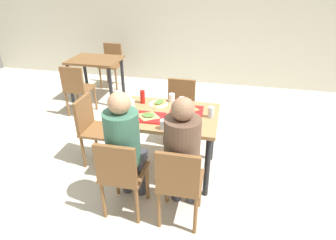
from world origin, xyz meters
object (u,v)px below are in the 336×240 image
at_px(plastic_cup_c, 132,104).
at_px(background_chair_far, 112,62).
at_px(plastic_cup_b, 163,125).
at_px(soda_can, 211,112).
at_px(pizza_slice_b, 189,108).
at_px(plastic_cup_d, 182,101).
at_px(person_in_brown_jacket, 183,150).
at_px(paper_plate_center, 158,104).
at_px(pizza_slice_a, 148,115).
at_px(chair_left_end, 93,125).
at_px(condiment_bottle, 143,97).
at_px(paper_plate_near_edge, 179,124).
at_px(main_table, 168,122).
at_px(pizza_slice_c, 159,102).
at_px(chair_near_left, 121,173).
at_px(chair_far_side, 180,106).
at_px(person_in_red, 124,142).
at_px(tray_red_far, 187,110).
at_px(plastic_cup_a, 172,98).
at_px(tray_red_near, 148,117).
at_px(background_table, 96,66).
at_px(chair_near_right, 179,181).
at_px(foil_bundle, 127,107).
at_px(background_chair_near, 77,87).

distance_m(plastic_cup_c, background_chair_far, 2.89).
xyz_separation_m(plastic_cup_b, soda_can, (0.44, 0.36, 0.01)).
bearing_deg(pizza_slice_b, plastic_cup_d, 132.48).
height_order(person_in_brown_jacket, background_chair_far, person_in_brown_jacket).
relative_size(paper_plate_center, pizza_slice_a, 1.02).
xyz_separation_m(chair_left_end, condiment_bottle, (0.58, 0.22, 0.34)).
bearing_deg(paper_plate_near_edge, main_table, 127.09).
xyz_separation_m(paper_plate_near_edge, pizza_slice_b, (0.05, 0.37, 0.02)).
bearing_deg(main_table, person_in_brown_jacket, -66.74).
bearing_deg(main_table, pizza_slice_b, 34.72).
bearing_deg(pizza_slice_c, chair_near_left, -96.53).
bearing_deg(chair_near_left, chair_far_side, 80.00).
relative_size(person_in_red, plastic_cup_b, 12.76).
distance_m(pizza_slice_b, plastic_cup_d, 0.15).
bearing_deg(plastic_cup_b, person_in_red, -135.01).
bearing_deg(tray_red_far, soda_can, -19.83).
distance_m(plastic_cup_a, plastic_cup_d, 0.16).
distance_m(tray_red_near, plastic_cup_a, 0.51).
relative_size(paper_plate_center, paper_plate_near_edge, 1.00).
height_order(plastic_cup_b, background_table, plastic_cup_b).
bearing_deg(paper_plate_near_edge, person_in_red, -136.23).
bearing_deg(chair_near_right, chair_far_side, 100.00).
xyz_separation_m(pizza_slice_c, plastic_cup_c, (-0.28, -0.18, 0.03)).
bearing_deg(background_table, chair_left_end, -65.83).
bearing_deg(plastic_cup_a, background_chair_far, 127.61).
bearing_deg(paper_plate_center, person_in_red, -97.31).
height_order(chair_near_right, pizza_slice_a, chair_near_right).
relative_size(main_table, chair_far_side, 1.27).
bearing_deg(tray_red_near, plastic_cup_c, 141.29).
distance_m(main_table, tray_red_far, 0.25).
bearing_deg(paper_plate_near_edge, plastic_cup_a, 109.11).
bearing_deg(tray_red_far, plastic_cup_a, 135.23).
bearing_deg(background_table, plastic_cup_c, -53.63).
relative_size(chair_near_left, plastic_cup_d, 8.66).
bearing_deg(tray_red_far, foil_bundle, -168.12).
bearing_deg(person_in_brown_jacket, background_chair_far, 122.27).
height_order(paper_plate_center, background_table, paper_plate_center).
bearing_deg(person_in_brown_jacket, chair_far_side, 100.96).
bearing_deg(person_in_red, condiment_bottle, 95.49).
distance_m(background_chair_near, background_chair_far, 1.47).
distance_m(main_table, paper_plate_center, 0.30).
xyz_separation_m(chair_near_left, plastic_cup_b, (0.30, 0.44, 0.31)).
distance_m(chair_left_end, pizza_slice_a, 0.81).
distance_m(person_in_red, background_chair_far, 3.58).
relative_size(chair_far_side, tray_red_far, 2.40).
bearing_deg(pizza_slice_a, person_in_red, -99.60).
height_order(pizza_slice_b, background_chair_far, background_chair_far).
bearing_deg(pizza_slice_a, plastic_cup_d, 52.25).
height_order(chair_near_left, pizza_slice_c, chair_near_left).
relative_size(pizza_slice_c, plastic_cup_d, 2.60).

